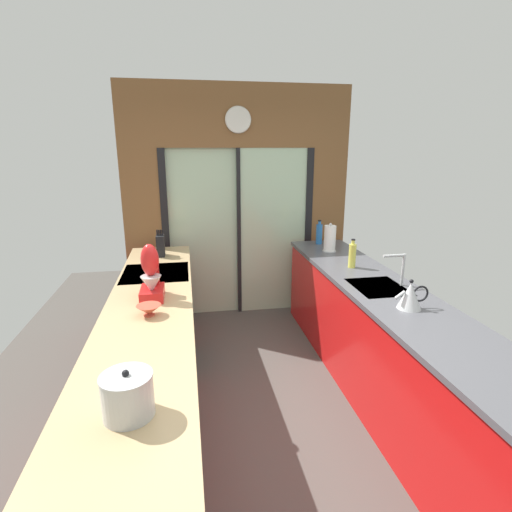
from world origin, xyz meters
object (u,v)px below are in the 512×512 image
at_px(mixing_bowl, 149,310).
at_px(paper_towel_roll, 330,239).
at_px(oven_range, 159,320).
at_px(kettle, 410,296).
at_px(stand_mixer, 151,278).
at_px(soap_bottle_near, 352,255).
at_px(soap_bottle_far, 319,234).
at_px(knife_block, 161,245).
at_px(stock_pot, 128,395).

height_order(mixing_bowl, paper_towel_roll, paper_towel_roll).
relative_size(oven_range, kettle, 3.63).
xyz_separation_m(mixing_bowl, stand_mixer, (0.00, 0.32, 0.12)).
bearing_deg(soap_bottle_near, mixing_bowl, -155.80).
xyz_separation_m(mixing_bowl, soap_bottle_far, (1.78, 1.74, 0.08)).
bearing_deg(kettle, soap_bottle_far, 90.07).
distance_m(oven_range, stand_mixer, 0.89).
distance_m(knife_block, stand_mixer, 1.20).
height_order(stock_pot, paper_towel_roll, paper_towel_roll).
bearing_deg(soap_bottle_near, soap_bottle_far, 90.00).
relative_size(mixing_bowl, soap_bottle_near, 0.60).
bearing_deg(soap_bottle_near, knife_block, 157.83).
relative_size(mixing_bowl, stock_pot, 0.75).
bearing_deg(oven_range, paper_towel_roll, 13.65).
bearing_deg(stock_pot, oven_range, 90.53).
distance_m(stock_pot, soap_bottle_near, 2.55).
xyz_separation_m(stand_mixer, stock_pot, (-0.00, -1.35, -0.07)).
relative_size(stand_mixer, stock_pot, 1.92).
relative_size(soap_bottle_near, paper_towel_roll, 0.88).
bearing_deg(soap_bottle_near, stock_pot, -134.17).
bearing_deg(mixing_bowl, paper_towel_roll, 38.09).
distance_m(oven_range, mixing_bowl, 1.08).
bearing_deg(mixing_bowl, kettle, -6.11).
bearing_deg(soap_bottle_near, oven_range, 174.96).
relative_size(soap_bottle_near, soap_bottle_far, 0.98).
bearing_deg(soap_bottle_far, stock_pot, -122.66).
bearing_deg(stand_mixer, paper_towel_roll, 31.09).
height_order(oven_range, stock_pot, stock_pot).
relative_size(oven_range, mixing_bowl, 5.62).
height_order(mixing_bowl, stock_pot, stock_pot).
bearing_deg(stand_mixer, kettle, -16.05).
xyz_separation_m(stand_mixer, kettle, (1.78, -0.51, -0.07)).
bearing_deg(kettle, paper_towel_roll, 90.08).
bearing_deg(knife_block, paper_towel_roll, -4.18).
height_order(kettle, soap_bottle_near, soap_bottle_near).
xyz_separation_m(oven_range, soap_bottle_far, (1.80, 0.79, 0.59)).
bearing_deg(knife_block, kettle, -43.92).
xyz_separation_m(stock_pot, paper_towel_roll, (1.78, 2.43, 0.05)).
relative_size(oven_range, stand_mixer, 2.19).
distance_m(soap_bottle_near, soap_bottle_far, 0.94).
relative_size(kettle, soap_bottle_near, 0.93).
bearing_deg(kettle, mixing_bowl, 173.89).
relative_size(knife_block, paper_towel_roll, 0.89).
bearing_deg(mixing_bowl, soap_bottle_far, 44.42).
bearing_deg(mixing_bowl, knife_block, 90.00).
bearing_deg(paper_towel_roll, stock_pot, -126.25).
xyz_separation_m(knife_block, soap_bottle_near, (1.78, -0.73, 0.01)).
bearing_deg(soap_bottle_far, soap_bottle_near, -90.00).
distance_m(stand_mixer, soap_bottle_far, 2.28).
relative_size(mixing_bowl, knife_block, 0.59).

